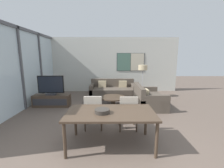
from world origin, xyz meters
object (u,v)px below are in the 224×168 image
object	(u,v)px
dining_chair_centre	(128,110)
floor_lamp	(143,70)
tv_console	(52,100)
sofa_main	(113,91)
dining_chair_left	(94,110)
coffee_table	(113,99)
television	(51,86)
sofa_side	(147,99)
dining_table	(111,115)
fruit_bowl	(102,111)

from	to	relation	value
dining_chair_centre	floor_lamp	bearing A→B (deg)	72.06
tv_console	sofa_main	world-z (taller)	sofa_main
dining_chair_centre	floor_lamp	size ratio (longest dim) A/B	0.61
dining_chair_left	coffee_table	bearing A→B (deg)	73.83
television	floor_lamp	world-z (taller)	floor_lamp
coffee_table	dining_chair_left	world-z (taller)	dining_chair_left
sofa_side	dining_chair_left	size ratio (longest dim) A/B	1.70
television	floor_lamp	bearing A→B (deg)	18.13
television	floor_lamp	xyz separation A→B (m)	(3.59, 1.18, 0.49)
sofa_main	dining_table	size ratio (longest dim) A/B	1.15
dining_table	floor_lamp	distance (m)	4.01
tv_console	sofa_side	xyz separation A→B (m)	(3.53, -0.06, 0.05)
television	dining_chair_centre	distance (m)	3.22
television	fruit_bowl	xyz separation A→B (m)	(2.01, -2.60, -0.01)
dining_chair_centre	floor_lamp	distance (m)	3.28
dining_table	fruit_bowl	size ratio (longest dim) A/B	5.97
fruit_bowl	dining_chair_centre	bearing A→B (deg)	51.09
dining_chair_left	floor_lamp	xyz separation A→B (m)	(1.84, 2.99, 0.76)
floor_lamp	tv_console	bearing A→B (deg)	-161.85
tv_console	dining_table	distance (m)	3.37
dining_chair_left	fruit_bowl	distance (m)	0.87
television	dining_chair_centre	size ratio (longest dim) A/B	1.06
coffee_table	dining_chair_centre	world-z (taller)	dining_chair_centre
dining_chair_left	fruit_bowl	size ratio (longest dim) A/B	3.02
tv_console	fruit_bowl	xyz separation A→B (m)	(2.01, -2.60, 0.56)
sofa_main	television	bearing A→B (deg)	-149.63
television	dining_table	distance (m)	3.34
sofa_main	floor_lamp	bearing A→B (deg)	-6.59
dining_chair_left	floor_lamp	size ratio (longest dim) A/B	0.61
tv_console	sofa_side	bearing A→B (deg)	-0.92
dining_chair_centre	floor_lamp	world-z (taller)	floor_lamp
coffee_table	television	bearing A→B (deg)	178.95
dining_table	sofa_side	bearing A→B (deg)	61.28
coffee_table	dining_chair_centre	xyz separation A→B (m)	(0.34, -1.82, 0.24)
tv_console	coffee_table	size ratio (longest dim) A/B	1.44
coffee_table	fruit_bowl	distance (m)	2.62
dining_table	dining_chair_left	xyz separation A→B (m)	(-0.43, 0.71, -0.15)
coffee_table	fruit_bowl	world-z (taller)	fruit_bowl
dining_chair_centre	tv_console	bearing A→B (deg)	144.48
tv_console	sofa_main	size ratio (longest dim) A/B	0.66
dining_table	dining_chair_centre	world-z (taller)	dining_chair_centre
tv_console	television	world-z (taller)	television
dining_table	dining_chair_centre	size ratio (longest dim) A/B	1.97
coffee_table	dining_chair_left	bearing A→B (deg)	-106.17
sofa_side	dining_chair_centre	distance (m)	2.04
coffee_table	dining_chair_centre	size ratio (longest dim) A/B	1.03
sofa_side	dining_chair_centre	bearing A→B (deg)	152.87
dining_chair_left	fruit_bowl	world-z (taller)	dining_chair_left
sofa_main	floor_lamp	xyz separation A→B (m)	(1.32, -0.15, 1.00)
tv_console	dining_table	xyz separation A→B (m)	(2.18, -2.52, 0.44)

